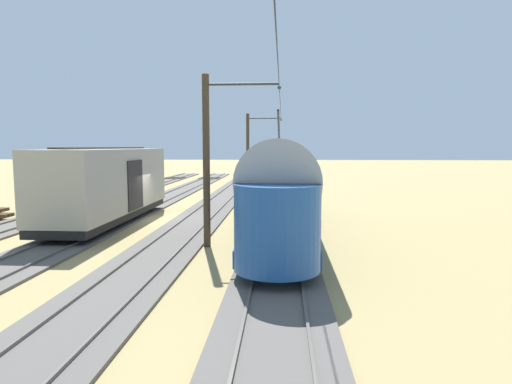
# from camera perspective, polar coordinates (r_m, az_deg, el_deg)

# --- Properties ---
(ground_plane) EXTENTS (220.00, 220.00, 0.00)m
(ground_plane) POSITION_cam_1_polar(r_m,az_deg,el_deg) (25.27, -12.42, -3.51)
(ground_plane) COLOR #9E8956
(track_streetcar_siding) EXTENTS (2.80, 80.00, 0.18)m
(track_streetcar_siding) POSITION_cam_1_polar(r_m,az_deg,el_deg) (24.62, 3.06, -3.50)
(track_streetcar_siding) COLOR #56514C
(track_streetcar_siding) RESTS_ON ground
(track_adjacent_siding) EXTENTS (2.80, 80.00, 0.18)m
(track_adjacent_siding) POSITION_cam_1_polar(r_m,az_deg,el_deg) (25.05, -7.28, -3.38)
(track_adjacent_siding) COLOR #56514C
(track_adjacent_siding) RESTS_ON ground
(track_third_siding) EXTENTS (2.80, 80.00, 0.18)m
(track_third_siding) POSITION_cam_1_polar(r_m,az_deg,el_deg) (26.26, -16.96, -3.16)
(track_third_siding) COLOR #56514C
(track_third_siding) RESTS_ON ground
(track_outer_siding) EXTENTS (2.80, 80.00, 0.18)m
(track_outer_siding) POSITION_cam_1_polar(r_m,az_deg,el_deg) (28.13, -25.57, -2.89)
(track_outer_siding) COLOR #56514C
(track_outer_siding) RESTS_ON ground
(vintage_streetcar) EXTENTS (2.65, 17.99, 5.01)m
(vintage_streetcar) POSITION_cam_1_polar(r_m,az_deg,el_deg) (20.62, 3.03, 0.86)
(vintage_streetcar) COLOR #1E4C93
(vintage_streetcar) RESTS_ON ground
(boxcar_adjacent) EXTENTS (2.96, 11.50, 3.85)m
(boxcar_adjacent) POSITION_cam_1_polar(r_m,az_deg,el_deg) (24.36, -18.55, 1.10)
(boxcar_adjacent) COLOR #B2A893
(boxcar_adjacent) RESTS_ON ground
(catenary_pole_foreground) EXTENTS (3.12, 0.28, 6.89)m
(catenary_pole_foreground) POSITION_cam_1_polar(r_m,az_deg,el_deg) (38.85, -0.93, 5.24)
(catenary_pole_foreground) COLOR #423323
(catenary_pole_foreground) RESTS_ON ground
(catenary_pole_mid_near) EXTENTS (3.12, 0.28, 6.89)m
(catenary_pole_mid_near) POSITION_cam_1_polar(r_m,az_deg,el_deg) (17.83, -6.12, 4.42)
(catenary_pole_mid_near) COLOR #423323
(catenary_pole_mid_near) RESTS_ON ground
(overhead_wire_run) EXTENTS (2.92, 67.47, 0.18)m
(overhead_wire_run) POSITION_cam_1_polar(r_m,az_deg,el_deg) (8.17, 2.19, 22.07)
(overhead_wire_run) COLOR black
(overhead_wire_run) RESTS_ON ground
(switch_stand) EXTENTS (0.50, 0.30, 1.24)m
(switch_stand) POSITION_cam_1_polar(r_m,az_deg,el_deg) (30.86, 6.27, -0.41)
(switch_stand) COLOR black
(switch_stand) RESTS_ON ground
(track_end_bumper) EXTENTS (1.80, 0.60, 0.80)m
(track_end_bumper) POSITION_cam_1_polar(r_m,az_deg,el_deg) (36.13, -18.71, -0.24)
(track_end_bumper) COLOR #B2A519
(track_end_bumper) RESTS_ON ground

